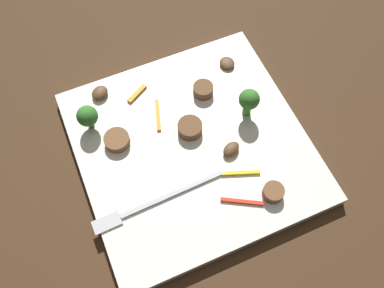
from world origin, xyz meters
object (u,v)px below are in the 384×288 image
broccoli_floret_0 (249,100)px  mushroom_2 (231,149)px  pepper_strip_2 (158,115)px  sausage_slice_1 (190,128)px  mushroom_1 (100,93)px  pepper_strip_0 (137,93)px  sausage_slice_3 (273,192)px  pepper_strip_1 (242,202)px  plate (192,147)px  pepper_strip_3 (241,173)px  sausage_slice_0 (117,140)px  mushroom_0 (227,63)px  broccoli_floret_1 (87,116)px  sausage_slice_2 (203,90)px  fork (151,204)px

broccoli_floret_0 → mushroom_2: (0.05, 0.05, -0.03)m
pepper_strip_2 → sausage_slice_1: bearing=128.8°
mushroom_1 → pepper_strip_0: 0.05m
sausage_slice_3 → pepper_strip_1: sausage_slice_3 is taller
plate → broccoli_floret_0: bearing=-170.3°
pepper_strip_1 → plate: bearing=-75.8°
pepper_strip_3 → pepper_strip_2: bearing=-61.6°
sausage_slice_0 → mushroom_2: bearing=151.7°
plate → pepper_strip_0: pepper_strip_0 is taller
mushroom_0 → pepper_strip_1: mushroom_0 is taller
broccoli_floret_1 → sausage_slice_2: broccoli_floret_1 is taller
mushroom_0 → pepper_strip_1: bearing=69.6°
sausage_slice_3 → mushroom_1: sausage_slice_3 is taller
broccoli_floret_1 → pepper_strip_3: bearing=137.3°
mushroom_2 → pepper_strip_2: mushroom_2 is taller
sausage_slice_2 → broccoli_floret_1: bearing=-3.7°
mushroom_1 → pepper_strip_1: (-0.11, 0.22, -0.00)m
broccoli_floret_1 → mushroom_0: size_ratio=1.71×
sausage_slice_0 → fork: bearing=96.2°
pepper_strip_2 → pepper_strip_3: (-0.07, 0.12, 0.00)m
sausage_slice_2 → plate: bearing=55.8°
sausage_slice_0 → pepper_strip_0: sausage_slice_0 is taller
plate → mushroom_2: bearing=145.1°
sausage_slice_2 → mushroom_0: (-0.05, -0.03, -0.00)m
broccoli_floret_1 → pepper_strip_1: 0.23m
mushroom_0 → sausage_slice_3: bearing=80.4°
sausage_slice_0 → sausage_slice_3: 0.22m
sausage_slice_0 → broccoli_floret_1: bearing=-56.9°
mushroom_2 → pepper_strip_2: bearing=-52.3°
mushroom_0 → sausage_slice_0: bearing=17.1°
plate → pepper_strip_0: 0.11m
sausage_slice_0 → sausage_slice_1: (-0.10, 0.02, 0.00)m
broccoli_floret_1 → pepper_strip_3: (-0.16, 0.14, -0.02)m
sausage_slice_1 → pepper_strip_2: size_ratio=0.67×
fork → mushroom_1: mushroom_1 is taller
plate → broccoli_floret_1: broccoli_floret_1 is taller
fork → pepper_strip_1: same height
sausage_slice_0 → pepper_strip_0: bearing=-129.1°
mushroom_2 → pepper_strip_1: mushroom_2 is taller
pepper_strip_0 → pepper_strip_3: same height
broccoli_floret_0 → sausage_slice_1: broccoli_floret_0 is taller
mushroom_0 → mushroom_2: size_ratio=0.93×
fork → pepper_strip_2: bearing=-116.7°
sausage_slice_1 → pepper_strip_0: 0.10m
pepper_strip_1 → mushroom_2: bearing=-104.5°
sausage_slice_0 → pepper_strip_3: (-0.13, 0.11, -0.00)m
broccoli_floret_0 → pepper_strip_0: bearing=-34.5°
broccoli_floret_0 → mushroom_1: broccoli_floret_0 is taller
sausage_slice_1 → pepper_strip_3: size_ratio=0.67×
sausage_slice_1 → pepper_strip_2: bearing=-51.2°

